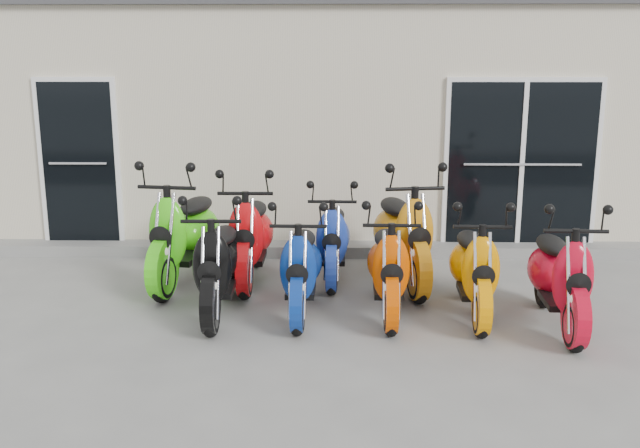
{
  "coord_description": "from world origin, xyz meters",
  "views": [
    {
      "loc": [
        0.13,
        -7.09,
        2.55
      ],
      "look_at": [
        0.0,
        0.6,
        0.75
      ],
      "focal_mm": 40.0,
      "sensor_mm": 36.0,
      "label": 1
    }
  ],
  "objects_px": {
    "scooter_front_orange_a": "(389,254)",
    "scooter_front_orange_b": "(475,256)",
    "scooter_front_black": "(218,252)",
    "scooter_back_yellow": "(403,221)",
    "scooter_back_red": "(251,223)",
    "scooter_back_green": "(184,220)",
    "scooter_front_red": "(561,262)",
    "scooter_front_blue": "(301,255)",
    "scooter_back_blue": "(333,228)"
  },
  "relations": [
    {
      "from": "scooter_front_blue",
      "to": "scooter_back_blue",
      "type": "bearing_deg",
      "value": 75.67
    },
    {
      "from": "scooter_back_green",
      "to": "scooter_back_red",
      "type": "xyz_separation_m",
      "value": [
        0.76,
        0.07,
        -0.05
      ]
    },
    {
      "from": "scooter_front_black",
      "to": "scooter_back_green",
      "type": "bearing_deg",
      "value": 117.27
    },
    {
      "from": "scooter_front_orange_b",
      "to": "scooter_back_blue",
      "type": "bearing_deg",
      "value": 142.58
    },
    {
      "from": "scooter_back_yellow",
      "to": "scooter_back_blue",
      "type": "bearing_deg",
      "value": 160.29
    },
    {
      "from": "scooter_front_orange_b",
      "to": "scooter_back_red",
      "type": "xyz_separation_m",
      "value": [
        -2.36,
        1.1,
        0.07
      ]
    },
    {
      "from": "scooter_front_orange_b",
      "to": "scooter_front_red",
      "type": "xyz_separation_m",
      "value": [
        0.76,
        -0.29,
        0.02
      ]
    },
    {
      "from": "scooter_front_black",
      "to": "scooter_back_red",
      "type": "height_order",
      "value": "scooter_back_red"
    },
    {
      "from": "scooter_front_blue",
      "to": "scooter_front_orange_b",
      "type": "height_order",
      "value": "scooter_front_orange_b"
    },
    {
      "from": "scooter_front_orange_a",
      "to": "scooter_back_yellow",
      "type": "relative_size",
      "value": 0.85
    },
    {
      "from": "scooter_back_blue",
      "to": "scooter_front_black",
      "type": "bearing_deg",
      "value": -132.59
    },
    {
      "from": "scooter_back_red",
      "to": "scooter_back_yellow",
      "type": "relative_size",
      "value": 0.94
    },
    {
      "from": "scooter_front_black",
      "to": "scooter_front_orange_b",
      "type": "bearing_deg",
      "value": -1.32
    },
    {
      "from": "scooter_front_blue",
      "to": "scooter_back_blue",
      "type": "height_order",
      "value": "same"
    },
    {
      "from": "scooter_front_black",
      "to": "scooter_back_blue",
      "type": "bearing_deg",
      "value": 44.92
    },
    {
      "from": "scooter_front_blue",
      "to": "scooter_front_orange_b",
      "type": "relative_size",
      "value": 0.99
    },
    {
      "from": "scooter_front_black",
      "to": "scooter_back_yellow",
      "type": "bearing_deg",
      "value": 26.83
    },
    {
      "from": "scooter_front_orange_b",
      "to": "scooter_front_blue",
      "type": "bearing_deg",
      "value": -177.96
    },
    {
      "from": "scooter_front_blue",
      "to": "scooter_front_orange_a",
      "type": "distance_m",
      "value": 0.88
    },
    {
      "from": "scooter_front_orange_a",
      "to": "scooter_back_green",
      "type": "distance_m",
      "value": 2.48
    },
    {
      "from": "scooter_front_orange_a",
      "to": "scooter_front_orange_b",
      "type": "height_order",
      "value": "scooter_front_orange_a"
    },
    {
      "from": "scooter_front_black",
      "to": "scooter_front_red",
      "type": "relative_size",
      "value": 1.01
    },
    {
      "from": "scooter_front_orange_b",
      "to": "scooter_back_yellow",
      "type": "xyz_separation_m",
      "value": [
        -0.61,
        1.04,
        0.11
      ]
    },
    {
      "from": "scooter_back_green",
      "to": "scooter_back_blue",
      "type": "xyz_separation_m",
      "value": [
        1.7,
        0.16,
        -0.12
      ]
    },
    {
      "from": "scooter_front_black",
      "to": "scooter_front_blue",
      "type": "relative_size",
      "value": 1.05
    },
    {
      "from": "scooter_front_blue",
      "to": "scooter_front_orange_a",
      "type": "relative_size",
      "value": 0.99
    },
    {
      "from": "scooter_front_orange_a",
      "to": "scooter_back_green",
      "type": "xyz_separation_m",
      "value": [
        -2.26,
        1.0,
        0.11
      ]
    },
    {
      "from": "scooter_front_red",
      "to": "scooter_back_yellow",
      "type": "distance_m",
      "value": 1.92
    },
    {
      "from": "scooter_front_orange_b",
      "to": "scooter_back_red",
      "type": "bearing_deg",
      "value": 157.9
    },
    {
      "from": "scooter_front_black",
      "to": "scooter_front_blue",
      "type": "xyz_separation_m",
      "value": [
        0.83,
        0.02,
        -0.03
      ]
    },
    {
      "from": "scooter_front_orange_a",
      "to": "scooter_front_orange_b",
      "type": "distance_m",
      "value": 0.85
    },
    {
      "from": "scooter_front_orange_a",
      "to": "scooter_back_blue",
      "type": "relative_size",
      "value": 1.01
    },
    {
      "from": "scooter_front_orange_a",
      "to": "scooter_back_red",
      "type": "xyz_separation_m",
      "value": [
        -1.5,
        1.07,
        0.07
      ]
    },
    {
      "from": "scooter_front_orange_a",
      "to": "scooter_front_red",
      "type": "bearing_deg",
      "value": -10.07
    },
    {
      "from": "scooter_front_orange_a",
      "to": "scooter_front_orange_b",
      "type": "bearing_deg",
      "value": -1.05
    },
    {
      "from": "scooter_front_orange_a",
      "to": "scooter_front_red",
      "type": "distance_m",
      "value": 1.65
    },
    {
      "from": "scooter_front_orange_a",
      "to": "scooter_back_yellow",
      "type": "xyz_separation_m",
      "value": [
        0.24,
        1.01,
        0.11
      ]
    },
    {
      "from": "scooter_front_orange_b",
      "to": "scooter_back_yellow",
      "type": "bearing_deg",
      "value": 123.34
    },
    {
      "from": "scooter_front_orange_b",
      "to": "scooter_back_yellow",
      "type": "height_order",
      "value": "scooter_back_yellow"
    },
    {
      "from": "scooter_front_black",
      "to": "scooter_back_yellow",
      "type": "relative_size",
      "value": 0.89
    },
    {
      "from": "scooter_back_red",
      "to": "scooter_back_yellow",
      "type": "distance_m",
      "value": 1.75
    },
    {
      "from": "scooter_front_blue",
      "to": "scooter_back_green",
      "type": "bearing_deg",
      "value": 144.86
    },
    {
      "from": "scooter_front_orange_b",
      "to": "scooter_front_black",
      "type": "bearing_deg",
      "value": -177.26
    },
    {
      "from": "scooter_back_red",
      "to": "scooter_back_green",
      "type": "bearing_deg",
      "value": -174.96
    },
    {
      "from": "scooter_front_blue",
      "to": "scooter_front_orange_b",
      "type": "xyz_separation_m",
      "value": [
        1.73,
        -0.03,
        0.01
      ]
    },
    {
      "from": "scooter_front_orange_a",
      "to": "scooter_back_blue",
      "type": "bearing_deg",
      "value": 116.83
    },
    {
      "from": "scooter_front_black",
      "to": "scooter_front_orange_a",
      "type": "distance_m",
      "value": 1.71
    },
    {
      "from": "scooter_front_orange_b",
      "to": "scooter_back_green",
      "type": "xyz_separation_m",
      "value": [
        -3.11,
        1.04,
        0.12
      ]
    },
    {
      "from": "scooter_front_red",
      "to": "scooter_back_green",
      "type": "height_order",
      "value": "scooter_back_green"
    },
    {
      "from": "scooter_front_orange_b",
      "to": "scooter_back_red",
      "type": "height_order",
      "value": "scooter_back_red"
    }
  ]
}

